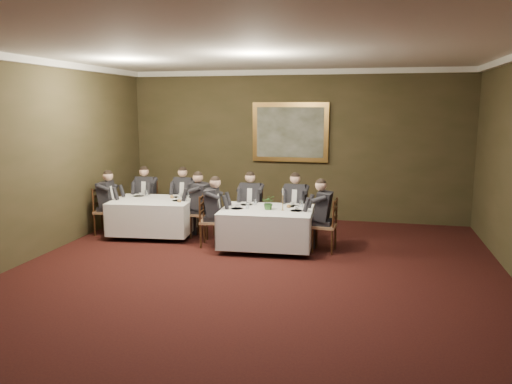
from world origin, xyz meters
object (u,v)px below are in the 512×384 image
at_px(diner_sec_backright, 185,204).
at_px(chair_main_backleft, 251,222).
at_px(chair_main_backright, 296,224).
at_px(chair_sec_backright, 185,214).
at_px(candlestick, 283,202).
at_px(diner_main_endright, 324,224).
at_px(diner_main_backright, 296,213).
at_px(chair_main_endleft, 211,231).
at_px(chair_main_endright, 325,236).
at_px(table_main, 267,225).
at_px(centerpiece, 269,202).
at_px(chair_sec_endright, 203,224).
at_px(diner_sec_backleft, 147,203).
at_px(chair_sec_backleft, 147,213).
at_px(chair_sec_endleft, 106,221).
at_px(diner_sec_endright, 202,213).
at_px(diner_main_endleft, 212,220).
at_px(table_second, 154,214).
at_px(painting, 290,132).
at_px(diner_sec_endleft, 106,210).
at_px(diner_main_backleft, 251,212).

bearing_deg(diner_sec_backright, chair_main_backleft, 167.29).
bearing_deg(chair_main_backright, chair_sec_backright, -5.24).
bearing_deg(candlestick, diner_main_endright, 7.62).
relative_size(diner_main_backright, chair_main_endleft, 1.35).
bearing_deg(chair_main_endright, table_main, 98.02).
distance_m(chair_main_endleft, diner_sec_backright, 1.74).
distance_m(chair_main_backleft, diner_main_backright, 0.95).
bearing_deg(centerpiece, chair_sec_endright, 159.80).
bearing_deg(chair_main_backleft, diner_sec_backleft, -7.97).
distance_m(chair_main_endright, chair_sec_backleft, 4.27).
distance_m(chair_main_backright, chair_main_endleft, 1.78).
bearing_deg(chair_sec_backright, chair_main_backright, 173.51).
xyz_separation_m(chair_main_endleft, chair_sec_endleft, (-2.45, 0.38, 0.00)).
bearing_deg(table_main, chair_main_backright, 65.49).
bearing_deg(table_main, diner_sec_endright, 160.21).
xyz_separation_m(chair_main_endright, centerpiece, (-1.04, -0.08, 0.62)).
bearing_deg(chair_main_backright, table_main, 69.31).
distance_m(diner_main_backright, diner_main_endleft, 1.76).
xyz_separation_m(table_second, chair_sec_endleft, (-1.04, -0.11, -0.17)).
xyz_separation_m(table_main, diner_main_endright, (1.07, 0.06, 0.06)).
height_order(chair_sec_endright, painting, painting).
distance_m(diner_sec_endleft, candlestick, 3.87).
height_order(table_second, chair_main_backright, chair_main_backright).
height_order(chair_main_backright, diner_main_endleft, diner_main_endleft).
bearing_deg(chair_main_backright, chair_main_endright, 132.22).
xyz_separation_m(table_main, diner_sec_backleft, (-3.02, 1.21, 0.06)).
bearing_deg(diner_main_backright, table_second, 13.02).
relative_size(diner_sec_backleft, candlestick, 3.16).
relative_size(table_main, chair_sec_backleft, 1.79).
bearing_deg(chair_sec_endleft, diner_sec_endleft, 90.00).
bearing_deg(chair_main_backright, diner_main_backleft, 7.69).
distance_m(chair_sec_backleft, painting, 3.79).
height_order(chair_sec_backright, chair_sec_endright, same).
distance_m(chair_sec_endleft, painting, 4.60).
height_order(table_second, painting, painting).
bearing_deg(chair_main_backleft, diner_main_endleft, 58.34).
distance_m(diner_main_backleft, chair_sec_endright, 1.02).
bearing_deg(chair_main_backright, chair_sec_backleft, -1.45).
height_order(centerpiece, painting, painting).
relative_size(diner_main_endleft, diner_sec_endleft, 1.00).
relative_size(diner_main_backleft, diner_main_endright, 1.00).
distance_m(diner_main_backleft, chair_sec_backright, 1.71).
height_order(table_second, centerpiece, centerpiece).
bearing_deg(chair_sec_backleft, table_second, 120.21).
relative_size(chair_main_endright, diner_main_endright, 0.74).
relative_size(table_main, diner_sec_backleft, 1.33).
relative_size(diner_sec_backleft, chair_sec_endright, 1.35).
relative_size(chair_main_backleft, painting, 0.56).
height_order(chair_sec_backleft, diner_sec_endleft, diner_sec_endleft).
bearing_deg(chair_main_backright, table_second, 13.24).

